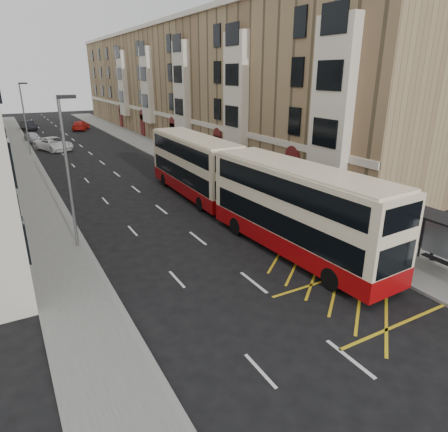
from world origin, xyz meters
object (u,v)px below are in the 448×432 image
car_dark (28,125)px  car_red (81,125)px  pedestrian_mid (436,245)px  double_decker_rear (194,166)px  street_lamp_far (25,115)px  street_lamp_near (68,166)px  pedestrian_far (340,218)px  white_van (53,144)px  car_silver (33,137)px  pedestrian_near (405,248)px  double_decker_front (297,210)px

car_dark → car_red: bearing=-42.8°
pedestrian_mid → car_dark: pedestrian_mid is taller
double_decker_rear → pedestrian_mid: bearing=-69.7°
double_decker_rear → pedestrian_mid: 17.68m
car_dark → street_lamp_far: bearing=-107.2°
street_lamp_near → car_red: 51.12m
pedestrian_mid → double_decker_rear: bearing=76.9°
street_lamp_near → street_lamp_far: (0.00, 30.00, 0.00)m
pedestrian_far → white_van: (-11.21, 37.73, -0.25)m
white_van → car_red: white_van is taller
car_silver → car_dark: bearing=75.0°
pedestrian_near → pedestrian_mid: (1.88, -0.42, -0.07)m
pedestrian_far → street_lamp_near: bearing=4.2°
street_lamp_near → street_lamp_far: same height
double_decker_rear → pedestrian_near: 16.76m
double_decker_rear → car_silver: double_decker_rear is taller
pedestrian_near → pedestrian_far: (0.24, 4.68, 0.08)m
pedestrian_far → car_dark: pedestrian_far is taller
pedestrian_mid → car_red: 61.11m
street_lamp_far → car_red: bearing=65.1°
car_red → car_silver: bearing=71.1°
street_lamp_far → car_silver: (1.15, 10.49, -3.97)m
pedestrian_far → car_dark: size_ratio=0.40×
pedestrian_mid → white_van: 44.71m
double_decker_rear → pedestrian_far: double_decker_rear is taller
pedestrian_mid → white_van: bearing=74.7°
double_decker_rear → white_van: bearing=106.7°
street_lamp_far → car_silver: street_lamp_far is taller
pedestrian_mid → car_dark: size_ratio=0.34×
car_dark → pedestrian_near: bearing=-92.7°
street_lamp_near → white_van: bearing=85.0°
street_lamp_far → white_van: (2.81, 2.15, -3.82)m
pedestrian_mid → double_decker_front: bearing=110.6°
pedestrian_far → white_van: 39.36m
double_decker_rear → car_silver: (-8.80, 34.49, -1.70)m
street_lamp_near → pedestrian_mid: 19.31m
pedestrian_far → pedestrian_near: bearing=112.9°
car_silver → double_decker_rear: bearing=-88.7°
double_decker_front → white_van: (-7.23, 38.52, -1.61)m
street_lamp_far → car_silver: bearing=83.7°
street_lamp_far → double_decker_rear: 26.08m
pedestrian_mid → car_silver: 53.18m
street_lamp_far → car_silver: 11.28m
car_dark → double_decker_front: bearing=-95.5°
pedestrian_far → car_dark: 61.31m
white_van → car_red: (6.54, 17.96, -0.05)m
pedestrian_mid → car_red: pedestrian_mid is taller
double_decker_front → pedestrian_near: bearing=-48.9°
pedestrian_far → car_red: size_ratio=0.35×
car_dark → car_red: car_red is taller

